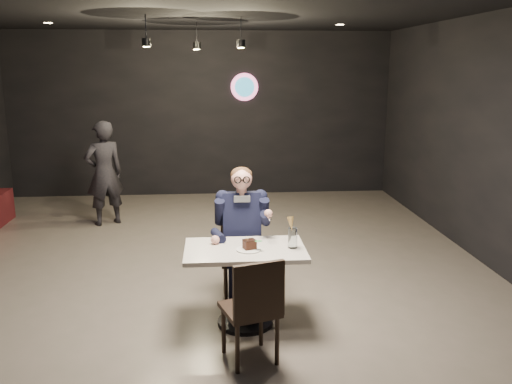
{
  "coord_description": "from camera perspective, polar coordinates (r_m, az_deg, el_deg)",
  "views": [
    {
      "loc": [
        0.21,
        -5.6,
        2.37
      ],
      "look_at": [
        0.63,
        -0.31,
        1.13
      ],
      "focal_mm": 38.0,
      "sensor_mm": 36.0,
      "label": 1
    }
  ],
  "objects": [
    {
      "name": "floor",
      "position": [
        6.08,
        -6.26,
        -9.91
      ],
      "size": [
        9.0,
        9.0,
        0.0
      ],
      "primitive_type": "plane",
      "color": "#70655D",
      "rests_on": "ground"
    },
    {
      "name": "wall_sign",
      "position": [
        10.09,
        -1.22,
        10.99
      ],
      "size": [
        0.5,
        0.06,
        0.5
      ],
      "primitive_type": null,
      "color": "pink",
      "rests_on": "floor"
    },
    {
      "name": "pendant_lights",
      "position": [
        7.62,
        -6.4,
        16.87
      ],
      "size": [
        1.4,
        1.2,
        0.36
      ],
      "primitive_type": "cube",
      "color": "black",
      "rests_on": "floor"
    },
    {
      "name": "main_table",
      "position": [
        5.1,
        -1.15,
        -9.91
      ],
      "size": [
        1.1,
        0.7,
        0.75
      ],
      "primitive_type": "cube",
      "color": "silver",
      "rests_on": "floor"
    },
    {
      "name": "chair_far",
      "position": [
        5.58,
        -1.5,
        -6.91
      ],
      "size": [
        0.42,
        0.46,
        0.92
      ],
      "primitive_type": "cube",
      "color": "black",
      "rests_on": "floor"
    },
    {
      "name": "chair_near",
      "position": [
        4.49,
        -0.67,
        -12.02
      ],
      "size": [
        0.54,
        0.56,
        0.92
      ],
      "primitive_type": "cube",
      "rotation": [
        0.0,
        0.0,
        0.3
      ],
      "color": "black",
      "rests_on": "floor"
    },
    {
      "name": "seated_man",
      "position": [
        5.5,
        -1.51,
        -4.36
      ],
      "size": [
        0.6,
        0.8,
        1.44
      ],
      "primitive_type": "cube",
      "color": "black",
      "rests_on": "floor"
    },
    {
      "name": "dessert_plate",
      "position": [
        4.91,
        -0.77,
        -6.08
      ],
      "size": [
        0.22,
        0.22,
        0.01
      ],
      "primitive_type": "cylinder",
      "color": "white",
      "rests_on": "main_table"
    },
    {
      "name": "cake_slice",
      "position": [
        4.9,
        -0.68,
        -5.56
      ],
      "size": [
        0.13,
        0.12,
        0.08
      ],
      "primitive_type": "cube",
      "rotation": [
        0.0,
        0.0,
        0.35
      ],
      "color": "black",
      "rests_on": "dessert_plate"
    },
    {
      "name": "mint_leaf",
      "position": [
        4.86,
        0.29,
        -5.19
      ],
      "size": [
        0.07,
        0.04,
        0.01
      ],
      "primitive_type": "ellipsoid",
      "color": "#2C863C",
      "rests_on": "cake_slice"
    },
    {
      "name": "sundae_glass",
      "position": [
        4.96,
        3.88,
        -4.83
      ],
      "size": [
        0.08,
        0.08,
        0.19
      ],
      "primitive_type": "cylinder",
      "color": "silver",
      "rests_on": "main_table"
    },
    {
      "name": "wafer_cone",
      "position": [
        4.86,
        3.72,
        -3.36
      ],
      "size": [
        0.08,
        0.08,
        0.13
      ],
      "primitive_type": "cone",
      "rotation": [
        0.0,
        0.0,
        0.26
      ],
      "color": "#DAAF59",
      "rests_on": "sundae_glass"
    },
    {
      "name": "passerby",
      "position": [
        8.49,
        -15.69,
        1.91
      ],
      "size": [
        0.69,
        0.61,
        1.59
      ],
      "primitive_type": "imported",
      "rotation": [
        0.0,
        0.0,
        3.65
      ],
      "color": "black",
      "rests_on": "floor"
    }
  ]
}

